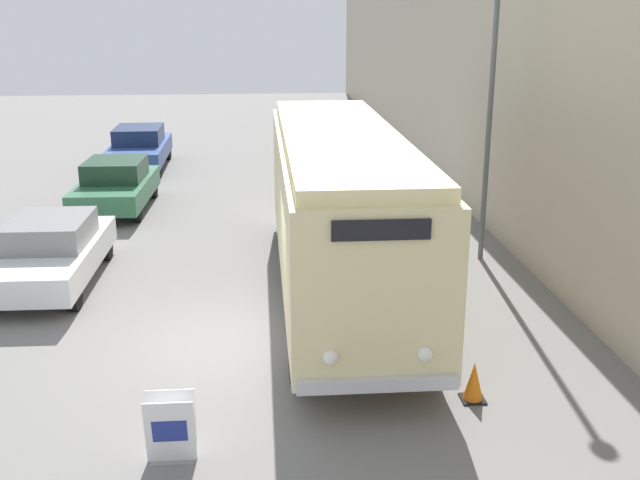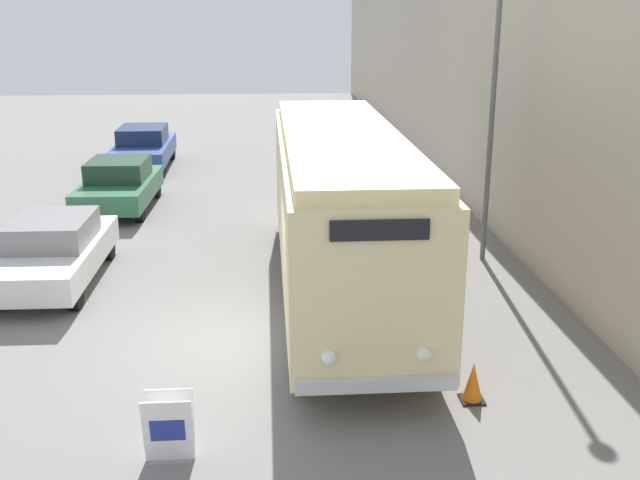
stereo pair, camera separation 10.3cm
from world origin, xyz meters
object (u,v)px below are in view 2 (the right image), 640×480
Objects in this scene: vintage_bus at (341,204)px; streetlamp at (497,46)px; sign_board at (169,429)px; parked_car_mid at (119,185)px; parked_car_far at (143,147)px; parked_car_near at (53,251)px; traffic_cone at (473,383)px.

vintage_bus is 5.07m from streetlamp.
parked_car_mid reaches higher than sign_board.
streetlamp is 1.64× the size of parked_car_far.
parked_car_mid is 0.89× the size of parked_car_far.
traffic_cone is (7.63, -5.67, -0.42)m from parked_car_near.
sign_board reaches higher than traffic_cone.
vintage_bus reaches higher than parked_car_far.
streetlamp is (6.40, 7.81, 4.43)m from sign_board.
streetlamp is (3.59, 2.00, 2.97)m from vintage_bus.
sign_board is 19.21m from parked_car_far.
parked_car_near is (-6.07, 1.10, -1.20)m from vintage_bus.
streetlamp is at bearing 72.87° from traffic_cone.
vintage_bus is at bearing -66.15° from parked_car_far.
parked_car_near is 7.28× the size of traffic_cone.
vintage_bus reaches higher than parked_car_near.
parked_car_far is (-9.57, 11.13, -4.11)m from streetlamp.
traffic_cone is at bearing -107.13° from streetlamp.
parked_car_near is 12.03m from parked_car_far.
parked_car_far is at bearing 130.70° from streetlamp.
parked_car_mid is at bearing 88.22° from parked_car_near.
streetlamp is at bearing 29.17° from vintage_bus.
parked_car_far is 7.66× the size of traffic_cone.
streetlamp is 8.27m from traffic_cone.
traffic_cone is (7.36, -11.83, -0.43)m from parked_car_mid.
sign_board is 7.65m from parked_car_near.
parked_car_mid is 5.87m from parked_car_far.
streetlamp reaches higher than vintage_bus.
sign_board is 4.55m from traffic_cone.
vintage_bus is 1.34× the size of streetlamp.
parked_car_near is at bearing -174.66° from streetlamp.
streetlamp is 15.24m from parked_car_far.
sign_board is at bearing -75.42° from parked_car_mid.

